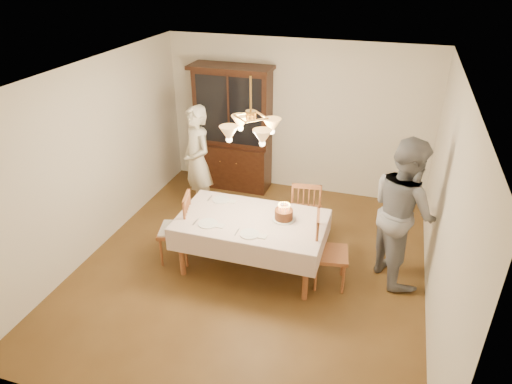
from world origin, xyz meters
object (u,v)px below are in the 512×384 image
(dining_table, at_px, (251,224))
(birthday_cake, at_px, (284,215))
(elderly_woman, at_px, (197,161))
(chair_far_side, at_px, (306,213))
(china_hutch, at_px, (233,131))

(dining_table, height_order, birthday_cake, birthday_cake)
(elderly_woman, bearing_deg, chair_far_side, 29.87)
(dining_table, relative_size, chair_far_side, 1.90)
(elderly_woman, height_order, birthday_cake, elderly_woman)
(dining_table, height_order, china_hutch, china_hutch)
(chair_far_side, bearing_deg, dining_table, -121.91)
(chair_far_side, xyz_separation_m, birthday_cake, (-0.15, -0.76, 0.38))
(birthday_cake, bearing_deg, dining_table, -163.72)
(china_hutch, height_order, birthday_cake, china_hutch)
(dining_table, xyz_separation_m, chair_far_side, (0.55, 0.88, -0.24))
(china_hutch, distance_m, birthday_cake, 2.60)
(china_hutch, xyz_separation_m, elderly_woman, (-0.20, -1.08, -0.15))
(china_hutch, xyz_separation_m, birthday_cake, (1.46, -2.14, -0.21))
(china_hutch, height_order, chair_far_side, china_hutch)
(elderly_woman, xyz_separation_m, birthday_cake, (1.66, -1.06, -0.07))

